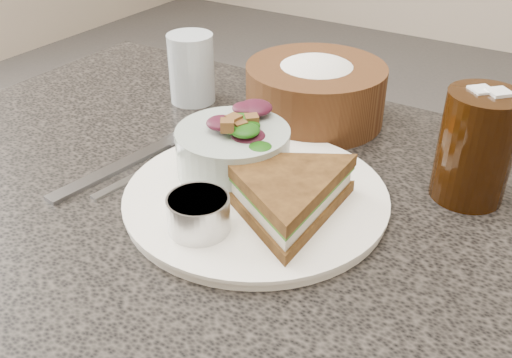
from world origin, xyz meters
The scene contains 10 objects.
dinner_plate centered at (0.01, 0.01, 0.76)m, with size 0.29×0.29×0.01m, color white.
sandwich centered at (0.05, 0.00, 0.79)m, with size 0.18×0.18×0.05m, color brown, non-canonical shape.
salad_bowl centered at (-0.04, 0.04, 0.80)m, with size 0.13×0.13×0.08m, color #9EAEA5, non-canonical shape.
dressing_ramekin centered at (0.00, -0.07, 0.78)m, with size 0.06×0.06×0.04m, color #B4B4B4.
orange_wedge centered at (0.00, 0.07, 0.78)m, with size 0.07×0.07×0.03m, color #FF5815.
fork centered at (-0.17, -0.01, 0.75)m, with size 0.02×0.20×0.01m, color gray.
knife centered at (-0.14, 0.01, 0.75)m, with size 0.01×0.17×0.00m, color #9B9EA2.
bread_basket centered at (-0.03, 0.23, 0.80)m, with size 0.19×0.19×0.11m, color #4B2E16, non-canonical shape.
cola_glass centered at (0.20, 0.15, 0.82)m, with size 0.08×0.08×0.14m, color black, non-canonical shape.
water_glass centered at (-0.22, 0.20, 0.80)m, with size 0.07×0.07×0.10m, color silver.
Camera 1 is at (0.28, -0.43, 1.10)m, focal length 40.00 mm.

